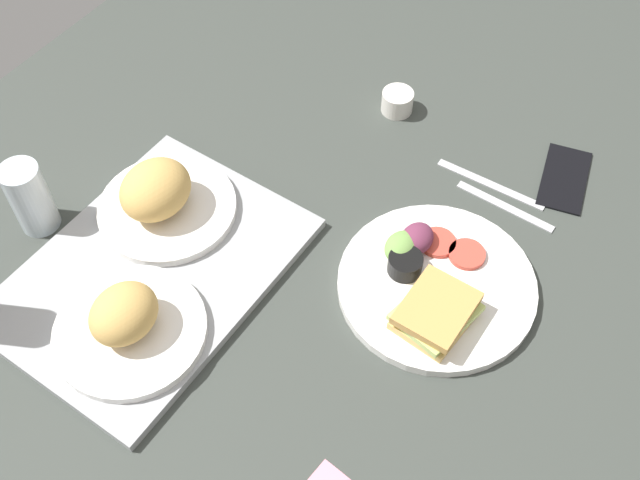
% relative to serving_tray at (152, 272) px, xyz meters
% --- Properties ---
extents(ground_plane, '(1.90, 1.50, 0.03)m').
position_rel_serving_tray_xyz_m(ground_plane, '(0.15, -0.22, -0.02)').
color(ground_plane, '#383D38').
extents(serving_tray, '(0.46, 0.34, 0.02)m').
position_rel_serving_tray_xyz_m(serving_tray, '(0.00, 0.00, 0.00)').
color(serving_tray, '#9EA0A3').
rests_on(serving_tray, ground_plane).
extents(bread_plate_near, '(0.22, 0.22, 0.08)m').
position_rel_serving_tray_xyz_m(bread_plate_near, '(-0.10, -0.05, 0.04)').
color(bread_plate_near, white).
rests_on(bread_plate_near, serving_tray).
extents(bread_plate_far, '(0.22, 0.22, 0.09)m').
position_rel_serving_tray_xyz_m(bread_plate_far, '(0.10, 0.05, 0.04)').
color(bread_plate_far, white).
rests_on(bread_plate_far, serving_tray).
extents(plate_with_salad, '(0.30, 0.30, 0.05)m').
position_rel_serving_tray_xyz_m(plate_with_salad, '(0.21, -0.37, 0.01)').
color(plate_with_salad, white).
rests_on(plate_with_salad, ground_plane).
extents(drinking_glass, '(0.06, 0.06, 0.12)m').
position_rel_serving_tray_xyz_m(drinking_glass, '(-0.02, 0.21, 0.05)').
color(drinking_glass, silver).
rests_on(drinking_glass, ground_plane).
extents(espresso_cup, '(0.06, 0.06, 0.04)m').
position_rel_serving_tray_xyz_m(espresso_cup, '(0.51, -0.13, 0.01)').
color(espresso_cup, silver).
rests_on(espresso_cup, ground_plane).
extents(fork, '(0.02, 0.17, 0.01)m').
position_rel_serving_tray_xyz_m(fork, '(0.41, -0.39, -0.01)').
color(fork, '#B7B7BC').
rests_on(fork, ground_plane).
extents(knife, '(0.02, 0.19, 0.01)m').
position_rel_serving_tray_xyz_m(knife, '(0.44, -0.35, -0.01)').
color(knife, '#B7B7BC').
rests_on(knife, ground_plane).
extents(cell_phone, '(0.16, 0.10, 0.01)m').
position_rel_serving_tray_xyz_m(cell_phone, '(0.52, -0.45, -0.00)').
color(cell_phone, black).
rests_on(cell_phone, ground_plane).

